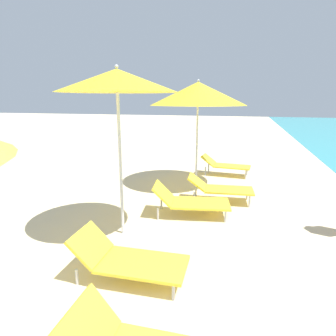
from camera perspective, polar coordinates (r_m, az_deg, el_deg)
umbrella_second at (r=4.65m, az=-10.18°, el=16.81°), size 1.90×1.90×2.80m
lounger_second_shoreside at (r=5.74m, az=4.28°, el=-6.52°), size 1.60×0.92×0.64m
lounger_second_inland at (r=3.88m, az=-8.19°, el=-17.50°), size 1.48×0.69×0.61m
umbrella_farthest at (r=7.47m, az=6.05°, el=14.60°), size 2.45×2.45×2.77m
lounger_farthest_shoreside at (r=8.87m, az=11.33°, el=0.67°), size 1.50×0.70×0.60m
lounger_farthest_inland at (r=6.55m, az=10.24°, el=-3.92°), size 1.51×0.74×0.60m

